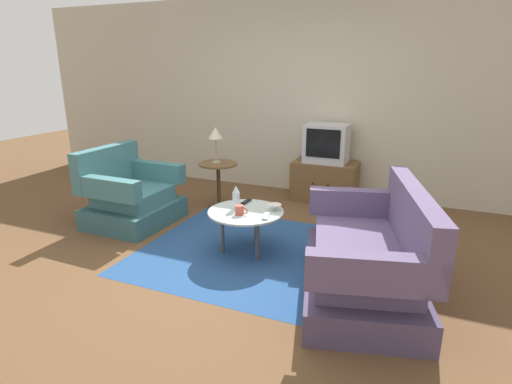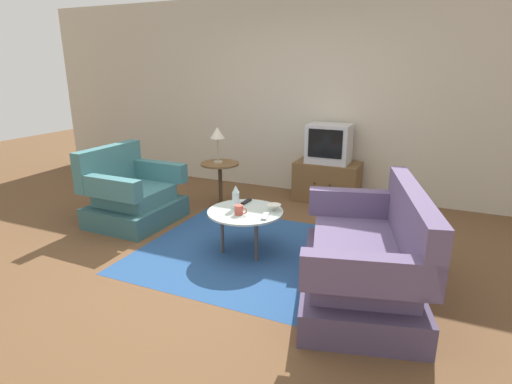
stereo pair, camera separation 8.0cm
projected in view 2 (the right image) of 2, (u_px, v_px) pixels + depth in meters
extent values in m
plane|color=brown|center=(227.00, 257.00, 4.01)|extent=(16.00, 16.00, 0.00)
cube|color=#BCB29E|center=(308.00, 97.00, 5.78)|extent=(9.00, 0.12, 2.70)
cube|color=navy|center=(246.00, 251.00, 4.14)|extent=(2.02, 1.96, 0.00)
cube|color=#325C60|center=(137.00, 212.00, 4.89)|extent=(0.86, 0.98, 0.24)
cube|color=#3D7075|center=(135.00, 195.00, 4.83)|extent=(0.71, 0.69, 0.18)
cube|color=#3D7075|center=(109.00, 165.00, 4.87)|extent=(0.16, 0.96, 0.46)
cube|color=#3D7075|center=(107.00, 187.00, 4.41)|extent=(0.84, 0.16, 0.23)
cube|color=#3D7075|center=(156.00, 170.00, 5.12)|extent=(0.84, 0.16, 0.23)
cube|color=#4B3E5C|center=(357.00, 280.00, 3.35)|extent=(1.23, 1.71, 0.24)
cube|color=#5B4C70|center=(359.00, 256.00, 3.29)|extent=(1.02, 1.41, 0.18)
cube|color=#5B4C70|center=(411.00, 221.00, 3.13)|extent=(0.53, 1.53, 0.47)
cube|color=#5B4C70|center=(356.00, 203.00, 3.88)|extent=(0.87, 0.35, 0.25)
cube|color=#5B4C70|center=(370.00, 275.00, 2.56)|extent=(0.87, 0.35, 0.25)
cylinder|color=#B2C6C1|center=(245.00, 212.00, 4.02)|extent=(0.74, 0.74, 0.02)
cylinder|color=#4C4742|center=(256.00, 224.00, 4.28)|extent=(0.04, 0.04, 0.41)
cylinder|color=#4C4742|center=(222.00, 233.00, 4.06)|extent=(0.04, 0.04, 0.41)
cylinder|color=#4C4742|center=(256.00, 240.00, 3.89)|extent=(0.04, 0.04, 0.41)
cylinder|color=brown|center=(220.00, 164.00, 5.29)|extent=(0.49, 0.49, 0.02)
cylinder|color=#47311C|center=(220.00, 186.00, 5.38)|extent=(0.05, 0.05, 0.56)
cylinder|color=#47311C|center=(221.00, 205.00, 5.46)|extent=(0.27, 0.27, 0.02)
cube|color=brown|center=(327.00, 181.00, 5.63)|extent=(0.85, 0.50, 0.53)
sphere|color=black|center=(314.00, 183.00, 5.43)|extent=(0.02, 0.02, 0.02)
sphere|color=black|center=(330.00, 185.00, 5.35)|extent=(0.02, 0.02, 0.02)
cube|color=#B7B7BC|center=(329.00, 143.00, 5.47)|extent=(0.56, 0.41, 0.51)
cube|color=black|center=(325.00, 144.00, 5.28)|extent=(0.45, 0.01, 0.37)
cylinder|color=#9E937A|center=(218.00, 162.00, 5.29)|extent=(0.12, 0.12, 0.02)
cylinder|color=#9E937A|center=(218.00, 150.00, 5.25)|extent=(0.02, 0.02, 0.29)
cone|color=beige|center=(217.00, 133.00, 5.18)|extent=(0.19, 0.19, 0.14)
cylinder|color=silver|center=(236.00, 201.00, 4.05)|extent=(0.07, 0.07, 0.17)
cone|color=silver|center=(236.00, 189.00, 4.01)|extent=(0.06, 0.06, 0.07)
cylinder|color=#B74C3D|center=(239.00, 210.00, 3.91)|extent=(0.08, 0.08, 0.09)
torus|color=#B74C3D|center=(244.00, 211.00, 3.89)|extent=(0.06, 0.01, 0.06)
cone|color=silver|center=(274.00, 207.00, 4.03)|extent=(0.13, 0.13, 0.06)
cube|color=black|center=(246.00, 202.00, 4.26)|extent=(0.05, 0.17, 0.02)
cube|color=#B2B2B7|center=(265.00, 216.00, 3.84)|extent=(0.09, 0.18, 0.02)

